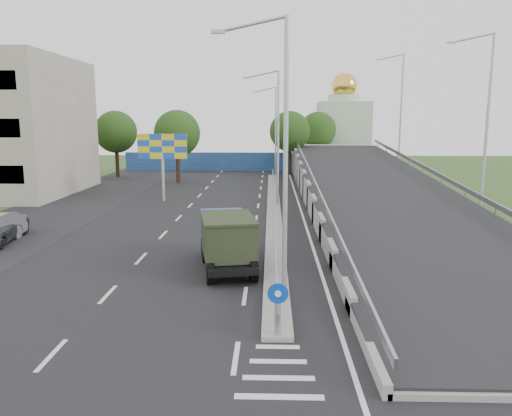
{
  "coord_description": "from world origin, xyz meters",
  "views": [
    {
      "loc": [
        -0.23,
        -12.15,
        6.72
      ],
      "look_at": [
        -0.98,
        12.95,
        2.2
      ],
      "focal_mm": 35.0,
      "sensor_mm": 36.0,
      "label": 1
    }
  ],
  "objects_px": {
    "sign_bollard": "(278,309)",
    "dump_truck": "(226,238)",
    "lamp_post_near": "(280,144)",
    "lamp_post_far": "(274,126)",
    "church": "(343,128)",
    "lamp_post_mid": "(276,131)",
    "billboard": "(162,150)"
  },
  "relations": [
    {
      "from": "lamp_post_near",
      "to": "lamp_post_mid",
      "type": "height_order",
      "value": "same"
    },
    {
      "from": "sign_bollard",
      "to": "church",
      "type": "distance_m",
      "value": 58.84
    },
    {
      "from": "lamp_post_mid",
      "to": "billboard",
      "type": "relative_size",
      "value": 1.83
    },
    {
      "from": "sign_bollard",
      "to": "billboard",
      "type": "height_order",
      "value": "billboard"
    },
    {
      "from": "lamp_post_mid",
      "to": "sign_bollard",
      "type": "bearing_deg",
      "value": -90.26
    },
    {
      "from": "billboard",
      "to": "dump_truck",
      "type": "xyz_separation_m",
      "value": [
        6.77,
        -18.21,
        -2.79
      ]
    },
    {
      "from": "lamp_post_near",
      "to": "church",
      "type": "distance_m",
      "value": 54.9
    },
    {
      "from": "church",
      "to": "dump_truck",
      "type": "height_order",
      "value": "church"
    },
    {
      "from": "lamp_post_near",
      "to": "lamp_post_mid",
      "type": "relative_size",
      "value": 1.0
    },
    {
      "from": "sign_bollard",
      "to": "dump_truck",
      "type": "relative_size",
      "value": 0.28
    },
    {
      "from": "billboard",
      "to": "dump_truck",
      "type": "bearing_deg",
      "value": -69.61
    },
    {
      "from": "dump_truck",
      "to": "lamp_post_mid",
      "type": "bearing_deg",
      "value": 70.91
    },
    {
      "from": "lamp_post_near",
      "to": "dump_truck",
      "type": "distance_m",
      "value": 6.27
    },
    {
      "from": "lamp_post_near",
      "to": "lamp_post_far",
      "type": "bearing_deg",
      "value": 90.0
    },
    {
      "from": "sign_bollard",
      "to": "lamp_post_mid",
      "type": "bearing_deg",
      "value": 89.74
    },
    {
      "from": "billboard",
      "to": "sign_bollard",
      "type": "bearing_deg",
      "value": -70.79
    },
    {
      "from": "billboard",
      "to": "church",
      "type": "bearing_deg",
      "value": 59.3
    },
    {
      "from": "billboard",
      "to": "dump_truck",
      "type": "distance_m",
      "value": 19.63
    },
    {
      "from": "lamp_post_mid",
      "to": "billboard",
      "type": "distance_m",
      "value": 9.47
    },
    {
      "from": "sign_bollard",
      "to": "church",
      "type": "relative_size",
      "value": 0.12
    },
    {
      "from": "lamp_post_mid",
      "to": "church",
      "type": "distance_m",
      "value": 35.41
    },
    {
      "from": "lamp_post_far",
      "to": "dump_truck",
      "type": "distance_m",
      "value": 36.56
    },
    {
      "from": "sign_bollard",
      "to": "dump_truck",
      "type": "xyz_separation_m",
      "value": [
        -2.23,
        7.61,
        0.36
      ]
    },
    {
      "from": "lamp_post_near",
      "to": "lamp_post_mid",
      "type": "bearing_deg",
      "value": 90.0
    },
    {
      "from": "lamp_post_mid",
      "to": "lamp_post_far",
      "type": "xyz_separation_m",
      "value": [
        0.0,
        20.0,
        0.0
      ]
    },
    {
      "from": "church",
      "to": "billboard",
      "type": "height_order",
      "value": "church"
    },
    {
      "from": "lamp_post_far",
      "to": "billboard",
      "type": "xyz_separation_m",
      "value": [
        -9.11,
        -18.0,
        -1.62
      ]
    },
    {
      "from": "sign_bollard",
      "to": "lamp_post_near",
      "type": "height_order",
      "value": "lamp_post_near"
    },
    {
      "from": "sign_bollard",
      "to": "lamp_post_far",
      "type": "height_order",
      "value": "lamp_post_far"
    },
    {
      "from": "lamp_post_far",
      "to": "church",
      "type": "bearing_deg",
      "value": 54.76
    },
    {
      "from": "sign_bollard",
      "to": "dump_truck",
      "type": "bearing_deg",
      "value": 106.34
    },
    {
      "from": "dump_truck",
      "to": "lamp_post_near",
      "type": "bearing_deg",
      "value": -69.15
    }
  ]
}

